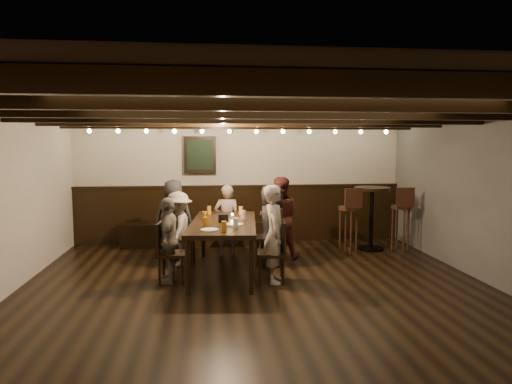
{
  "coord_description": "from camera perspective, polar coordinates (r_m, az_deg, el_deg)",
  "views": [
    {
      "loc": [
        -0.68,
        -5.59,
        1.96
      ],
      "look_at": [
        0.07,
        1.3,
        1.23
      ],
      "focal_mm": 32.0,
      "sensor_mm": 36.0,
      "label": 1
    }
  ],
  "objects": [
    {
      "name": "chair_left_far",
      "position": [
        6.65,
        -10.53,
        -8.85
      ],
      "size": [
        0.43,
        0.43,
        0.86
      ],
      "rotation": [
        0.0,
        0.0,
        -1.67
      ],
      "color": "black",
      "rests_on": "floor"
    },
    {
      "name": "pint_g",
      "position": [
        6.1,
        -4.05,
        -4.32
      ],
      "size": [
        0.07,
        0.07,
        0.14
      ],
      "primitive_type": "cylinder",
      "color": "#BF7219",
      "rests_on": "dining_table"
    },
    {
      "name": "plate_near",
      "position": [
        6.22,
        -5.84,
        -4.71
      ],
      "size": [
        0.24,
        0.24,
        0.01
      ],
      "primitive_type": "cylinder",
      "color": "white",
      "rests_on": "dining_table"
    },
    {
      "name": "person_right_near",
      "position": [
        7.36,
        1.98,
        -4.12
      ],
      "size": [
        0.48,
        0.68,
        1.32
      ],
      "primitive_type": "imported",
      "rotation": [
        0.0,
        0.0,
        1.48
      ],
      "color": "black",
      "rests_on": "floor"
    },
    {
      "name": "person_bench_right",
      "position": [
        7.81,
        2.92,
        -3.24
      ],
      "size": [
        0.73,
        0.6,
        1.41
      ],
      "primitive_type": "imported",
      "rotation": [
        0.0,
        0.0,
        3.05
      ],
      "color": "#5E2720",
      "rests_on": "floor"
    },
    {
      "name": "pint_f",
      "position": [
        6.34,
        -2.56,
        -3.92
      ],
      "size": [
        0.07,
        0.07,
        0.14
      ],
      "primitive_type": "cylinder",
      "color": "silver",
      "rests_on": "dining_table"
    },
    {
      "name": "bar_stool_left",
      "position": [
        8.39,
        11.49,
        -4.53
      ],
      "size": [
        0.38,
        0.4,
        1.19
      ],
      "rotation": [
        0.0,
        0.0,
        0.15
      ],
      "color": "#321A10",
      "rests_on": "floor"
    },
    {
      "name": "chair_right_near",
      "position": [
        7.43,
        1.74,
        -6.96
      ],
      "size": [
        0.47,
        0.47,
        0.95
      ],
      "rotation": [
        0.0,
        0.0,
        1.48
      ],
      "color": "black",
      "rests_on": "floor"
    },
    {
      "name": "pint_b",
      "position": [
        7.52,
        -1.9,
        -2.34
      ],
      "size": [
        0.07,
        0.07,
        0.14
      ],
      "primitive_type": "cylinder",
      "color": "#BF7219",
      "rests_on": "dining_table"
    },
    {
      "name": "person_bench_centre",
      "position": [
        7.96,
        -3.64,
        -3.6
      ],
      "size": [
        0.49,
        0.34,
        1.26
      ],
      "primitive_type": "imported",
      "rotation": [
        0.0,
        0.0,
        3.05
      ],
      "color": "slate",
      "rests_on": "floor"
    },
    {
      "name": "plate_far",
      "position": [
        6.59,
        -2.67,
        -4.08
      ],
      "size": [
        0.24,
        0.24,
        0.01
      ],
      "primitive_type": "cylinder",
      "color": "white",
      "rests_on": "dining_table"
    },
    {
      "name": "pint_c",
      "position": [
        7.01,
        -6.49,
        -2.99
      ],
      "size": [
        0.07,
        0.07,
        0.14
      ],
      "primitive_type": "cylinder",
      "color": "#BF7219",
      "rests_on": "dining_table"
    },
    {
      "name": "pint_a",
      "position": [
        7.6,
        -5.9,
        -2.29
      ],
      "size": [
        0.07,
        0.07,
        0.14
      ],
      "primitive_type": "cylinder",
      "color": "#BF7219",
      "rests_on": "dining_table"
    },
    {
      "name": "person_left_near",
      "position": [
        7.45,
        -9.66,
        -4.55
      ],
      "size": [
        0.52,
        0.82,
        1.21
      ],
      "primitive_type": "imported",
      "rotation": [
        0.0,
        0.0,
        -1.67
      ],
      "color": "gray",
      "rests_on": "floor"
    },
    {
      "name": "person_bench_left",
      "position": [
        7.9,
        -10.24,
        -3.37
      ],
      "size": [
        0.71,
        0.5,
        1.37
      ],
      "primitive_type": "imported",
      "rotation": [
        0.0,
        0.0,
        3.05
      ],
      "color": "#28292B",
      "rests_on": "floor"
    },
    {
      "name": "bar_stool_right",
      "position": [
        8.78,
        17.62,
        -4.22
      ],
      "size": [
        0.37,
        0.38,
        1.19
      ],
      "rotation": [
        0.0,
        0.0,
        -0.03
      ],
      "color": "#321A10",
      "rests_on": "floor"
    },
    {
      "name": "chair_right_far",
      "position": [
        6.57,
        2.07,
        -8.91
      ],
      "size": [
        0.43,
        0.43,
        0.87
      ],
      "rotation": [
        0.0,
        0.0,
        1.48
      ],
      "color": "black",
      "rests_on": "floor"
    },
    {
      "name": "pint_e",
      "position": [
        6.46,
        -6.27,
        -3.75
      ],
      "size": [
        0.07,
        0.07,
        0.14
      ],
      "primitive_type": "cylinder",
      "color": "#BF7219",
      "rests_on": "dining_table"
    },
    {
      "name": "dining_table",
      "position": [
        6.91,
        -4.08,
        -4.24
      ],
      "size": [
        1.15,
        2.2,
        0.8
      ],
      "rotation": [
        0.0,
        0.0,
        -0.1
      ],
      "color": "black",
      "rests_on": "floor"
    },
    {
      "name": "high_top_table",
      "position": [
        8.69,
        14.26,
        -2.04
      ],
      "size": [
        0.66,
        0.66,
        1.17
      ],
      "color": "black",
      "rests_on": "floor"
    },
    {
      "name": "room",
      "position": [
        7.86,
        -3.31,
        -0.46
      ],
      "size": [
        7.0,
        7.0,
        7.0
      ],
      "color": "black",
      "rests_on": "ground"
    },
    {
      "name": "person_right_far",
      "position": [
        6.47,
        2.36,
        -5.25
      ],
      "size": [
        0.38,
        0.54,
        1.39
      ],
      "primitive_type": "imported",
      "rotation": [
        0.0,
        0.0,
        1.48
      ],
      "color": "#BCAD9F",
      "rests_on": "floor"
    },
    {
      "name": "chair_left_near",
      "position": [
        7.51,
        -9.38,
        -6.98
      ],
      "size": [
        0.45,
        0.45,
        0.91
      ],
      "rotation": [
        0.0,
        0.0,
        -1.67
      ],
      "color": "black",
      "rests_on": "floor"
    },
    {
      "name": "pint_d",
      "position": [
        7.07,
        -1.57,
        -2.87
      ],
      "size": [
        0.07,
        0.07,
        0.14
      ],
      "primitive_type": "cylinder",
      "color": "silver",
      "rests_on": "dining_table"
    },
    {
      "name": "condiment_caddy",
      "position": [
        6.84,
        -4.11,
        -3.28
      ],
      "size": [
        0.15,
        0.1,
        0.12
      ],
      "primitive_type": "cube",
      "color": "black",
      "rests_on": "dining_table"
    },
    {
      "name": "candle",
      "position": [
        7.18,
        -2.99,
        -3.1
      ],
      "size": [
        0.05,
        0.05,
        0.05
      ],
      "primitive_type": "cylinder",
      "color": "beige",
      "rests_on": "dining_table"
    },
    {
      "name": "person_left_far",
      "position": [
        6.58,
        -10.87,
        -5.93
      ],
      "size": [
        0.36,
        0.74,
        1.22
      ],
      "primitive_type": "imported",
      "rotation": [
        0.0,
        0.0,
        -1.67
      ],
      "color": "gray",
      "rests_on": "floor"
    }
  ]
}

